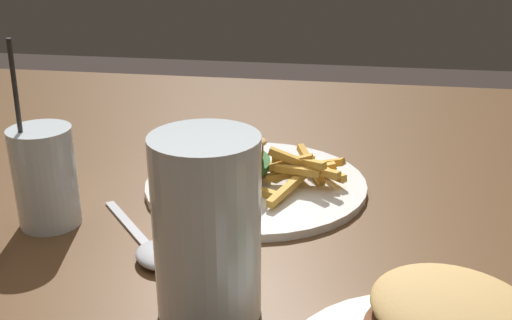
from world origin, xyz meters
The scene contains 5 objects.
dining_table centered at (0.00, 0.00, 0.64)m, with size 1.61×1.23×0.74m.
meal_plate_near centered at (-0.07, -0.06, 0.77)m, with size 0.28×0.28×0.09m.
beer_glass centered at (-0.10, 0.20, 0.82)m, with size 0.09×0.09×0.16m.
juice_glass centered at (0.12, 0.07, 0.79)m, with size 0.07×0.07×0.21m.
spoon centered at (-0.02, 0.12, 0.75)m, with size 0.14×0.16×0.02m.
Camera 1 is at (-0.21, 0.62, 1.06)m, focal length 42.00 mm.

